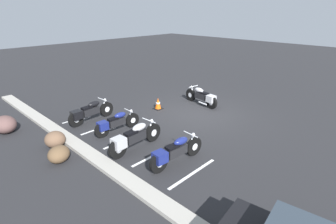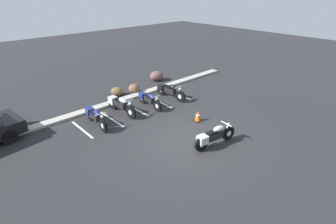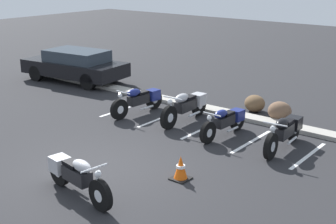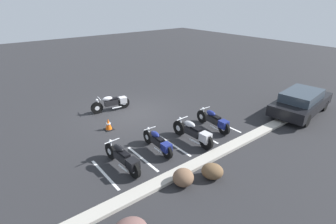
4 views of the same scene
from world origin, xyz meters
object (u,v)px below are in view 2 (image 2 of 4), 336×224
parked_bike_1 (120,104)px  traffic_cone (198,116)px  parked_bike_2 (149,99)px  parked_bike_3 (169,90)px  landscape_rock_1 (157,76)px  landscape_rock_0 (117,92)px  landscape_rock_2 (134,89)px  parked_bike_0 (95,116)px  motorcycle_silver_featured (213,136)px

parked_bike_1 → traffic_cone: 4.09m
traffic_cone → parked_bike_2: bearing=103.3°
parked_bike_3 → landscape_rock_1: parked_bike_3 is taller
parked_bike_1 → landscape_rock_0: 2.43m
landscape_rock_0 → landscape_rock_2: size_ratio=1.06×
landscape_rock_1 → landscape_rock_2: (-2.56, -0.86, -0.05)m
landscape_rock_2 → traffic_cone: bearing=-88.6°
parked_bike_1 → landscape_rock_0: (1.15, 2.13, -0.21)m
parked_bike_0 → traffic_cone: size_ratio=3.91×
parked_bike_3 → landscape_rock_0: bearing=-141.3°
parked_bike_3 → landscape_rock_2: size_ratio=3.10×
parked_bike_2 → landscape_rock_0: 2.55m
parked_bike_0 → parked_bike_1: size_ratio=0.94×
parked_bike_0 → parked_bike_1: 1.65m
motorcycle_silver_featured → parked_bike_1: parked_bike_1 is taller
motorcycle_silver_featured → traffic_cone: size_ratio=3.90×
parked_bike_0 → parked_bike_2: 3.21m
parked_bike_2 → landscape_rock_2: (0.58, 2.16, -0.13)m
landscape_rock_1 → parked_bike_3: bearing=-116.8°
parked_bike_1 → landscape_rock_1: (4.74, 2.65, -0.14)m
parked_bike_1 → parked_bike_2: parked_bike_1 is taller
motorcycle_silver_featured → landscape_rock_2: size_ratio=3.02×
parked_bike_0 → landscape_rock_2: size_ratio=3.03×
parked_bike_1 → landscape_rock_1: size_ratio=2.32×
motorcycle_silver_featured → parked_bike_0: motorcycle_silver_featured is taller
landscape_rock_0 → traffic_cone: bearing=-78.1°
parked_bike_1 → traffic_cone: parked_bike_1 is taller
landscape_rock_1 → traffic_cone: 6.50m
parked_bike_3 → landscape_rock_0: size_ratio=2.92×
landscape_rock_1 → landscape_rock_2: 2.70m
motorcycle_silver_featured → landscape_rock_0: size_ratio=2.84×
parked_bike_3 → parked_bike_2: bearing=-88.4°
parked_bike_2 → parked_bike_3: size_ratio=0.91×
landscape_rock_1 → motorcycle_silver_featured: bearing=-114.7°
parked_bike_1 → motorcycle_silver_featured: bearing=9.2°
parked_bike_2 → parked_bike_3: parked_bike_3 is taller
motorcycle_silver_featured → parked_bike_2: 4.95m
parked_bike_0 → landscape_rock_0: 3.70m
parked_bike_3 → motorcycle_silver_featured: bearing=-26.9°
parked_bike_0 → landscape_rock_0: parked_bike_0 is taller
parked_bike_3 → parked_bike_1: bearing=-97.4°
landscape_rock_2 → parked_bike_2: bearing=-105.0°
parked_bike_1 → parked_bike_3: (3.29, -0.22, -0.02)m
landscape_rock_1 → traffic_cone: landscape_rock_1 is taller
landscape_rock_2 → landscape_rock_1: bearing=18.6°
landscape_rock_1 → parked_bike_2: bearing=-136.1°
parked_bike_1 → landscape_rock_1: bearing=116.8°
parked_bike_0 → landscape_rock_0: bearing=136.0°
parked_bike_3 → landscape_rock_0: 3.19m
motorcycle_silver_featured → landscape_rock_0: bearing=97.9°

